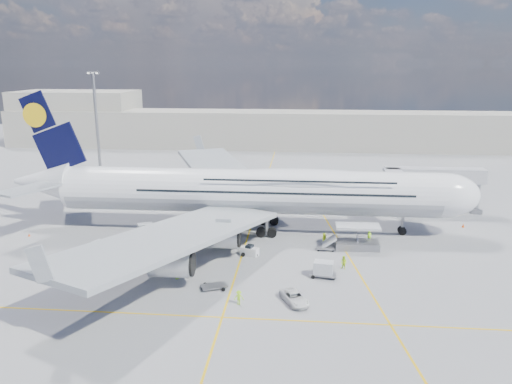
# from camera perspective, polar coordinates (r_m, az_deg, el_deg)

# --- Properties ---
(ground) EXTENTS (300.00, 300.00, 0.00)m
(ground) POSITION_cam_1_polar(r_m,az_deg,el_deg) (74.76, -1.48, -6.81)
(ground) COLOR gray
(ground) RESTS_ON ground
(taxi_line_main) EXTENTS (0.25, 220.00, 0.01)m
(taxi_line_main) POSITION_cam_1_polar(r_m,az_deg,el_deg) (74.76, -1.48, -6.80)
(taxi_line_main) COLOR #E9B30C
(taxi_line_main) RESTS_ON ground
(taxi_line_cross) EXTENTS (120.00, 0.25, 0.01)m
(taxi_line_cross) POSITION_cam_1_polar(r_m,az_deg,el_deg) (56.76, -3.89, -14.10)
(taxi_line_cross) COLOR #E9B30C
(taxi_line_cross) RESTS_ON ground
(taxi_line_diag) EXTENTS (14.16, 99.06, 0.01)m
(taxi_line_diag) POSITION_cam_1_polar(r_m,az_deg,el_deg) (83.90, 8.89, -4.57)
(taxi_line_diag) COLOR #E9B30C
(taxi_line_diag) RESTS_ON ground
(airliner) EXTENTS (77.26, 79.15, 23.71)m
(airliner) POSITION_cam_1_polar(r_m,az_deg,el_deg) (82.12, -0.53, 0.19)
(airliner) COLOR white
(airliner) RESTS_ON ground
(jet_bridge) EXTENTS (18.80, 12.10, 8.50)m
(jet_bridge) POSITION_cam_1_polar(r_m,az_deg,el_deg) (94.86, 18.23, 1.39)
(jet_bridge) COLOR #B7B7BC
(jet_bridge) RESTS_ON ground
(cargo_loader) EXTENTS (8.53, 3.20, 3.67)m
(cargo_loader) POSITION_cam_1_polar(r_m,az_deg,el_deg) (77.06, 11.34, -5.45)
(cargo_loader) COLOR silver
(cargo_loader) RESTS_ON ground
(light_mast) EXTENTS (3.00, 0.70, 25.50)m
(light_mast) POSITION_cam_1_polar(r_m,az_deg,el_deg) (124.74, -17.73, 7.37)
(light_mast) COLOR gray
(light_mast) RESTS_ON ground
(terminal) EXTENTS (180.00, 16.00, 12.00)m
(terminal) POSITION_cam_1_polar(r_m,az_deg,el_deg) (165.75, 2.34, 7.12)
(terminal) COLOR #B2AD9E
(terminal) RESTS_ON ground
(hangar) EXTENTS (40.00, 22.00, 18.00)m
(hangar) POSITION_cam_1_polar(r_m,az_deg,el_deg) (187.28, -19.72, 8.06)
(hangar) COLOR #B2AD9E
(hangar) RESTS_ON ground
(tree_line) EXTENTS (160.00, 6.00, 8.00)m
(tree_line) POSITION_cam_1_polar(r_m,az_deg,el_deg) (212.85, 13.89, 7.80)
(tree_line) COLOR #193814
(tree_line) RESTS_ON ground
(dolly_row_a) EXTENTS (2.68, 1.52, 0.38)m
(dolly_row_a) POSITION_cam_1_polar(r_m,az_deg,el_deg) (72.42, -15.94, -7.86)
(dolly_row_a) COLOR gray
(dolly_row_a) RESTS_ON ground
(dolly_row_b) EXTENTS (3.73, 2.84, 2.10)m
(dolly_row_b) POSITION_cam_1_polar(r_m,az_deg,el_deg) (76.32, -17.22, -6.12)
(dolly_row_b) COLOR gray
(dolly_row_b) RESTS_ON ground
(dolly_row_c) EXTENTS (3.56, 2.83, 0.46)m
(dolly_row_c) POSITION_cam_1_polar(r_m,az_deg,el_deg) (63.16, -4.82, -10.65)
(dolly_row_c) COLOR gray
(dolly_row_c) RESTS_ON ground
(dolly_back) EXTENTS (3.62, 2.90, 2.03)m
(dolly_back) POSITION_cam_1_polar(r_m,az_deg,el_deg) (82.98, -12.52, -4.18)
(dolly_back) COLOR gray
(dolly_back) RESTS_ON ground
(dolly_nose_far) EXTENTS (3.61, 2.30, 2.13)m
(dolly_nose_far) POSITION_cam_1_polar(r_m,az_deg,el_deg) (66.42, 7.71, -8.69)
(dolly_nose_far) COLOR gray
(dolly_nose_far) RESTS_ON ground
(dolly_nose_near) EXTENTS (2.73, 1.47, 0.40)m
(dolly_nose_near) POSITION_cam_1_polar(r_m,az_deg,el_deg) (75.88, 7.94, -6.37)
(dolly_nose_near) COLOR gray
(dolly_nose_near) RESTS_ON ground
(baggage_tug) EXTENTS (2.84, 2.09, 1.61)m
(baggage_tug) POSITION_cam_1_polar(r_m,az_deg,el_deg) (72.99, -0.73, -6.75)
(baggage_tug) COLOR silver
(baggage_tug) RESTS_ON ground
(catering_truck_inner) EXTENTS (7.65, 4.56, 4.27)m
(catering_truck_inner) POSITION_cam_1_polar(r_m,az_deg,el_deg) (106.49, -2.36, 0.81)
(catering_truck_inner) COLOR gray
(catering_truck_inner) RESTS_ON ground
(catering_truck_outer) EXTENTS (6.44, 2.58, 3.82)m
(catering_truck_outer) POSITION_cam_1_polar(r_m,az_deg,el_deg) (115.54, -10.77, 1.53)
(catering_truck_outer) COLOR gray
(catering_truck_outer) RESTS_ON ground
(service_van) EXTENTS (3.98, 5.16, 1.30)m
(service_van) POSITION_cam_1_polar(r_m,az_deg,el_deg) (59.57, 4.42, -11.95)
(service_van) COLOR silver
(service_van) RESTS_ON ground
(crew_nose) EXTENTS (0.80, 0.63, 1.93)m
(crew_nose) POSITION_cam_1_polar(r_m,az_deg,el_deg) (80.04, 12.83, -4.99)
(crew_nose) COLOR #A9FF1A
(crew_nose) RESTS_ON ground
(crew_loader) EXTENTS (1.17, 1.15, 1.90)m
(crew_loader) POSITION_cam_1_polar(r_m,az_deg,el_deg) (69.27, 9.99, -7.96)
(crew_loader) COLOR #C7F91A
(crew_loader) RESTS_ON ground
(crew_wing) EXTENTS (0.98, 1.18, 1.88)m
(crew_wing) POSITION_cam_1_polar(r_m,az_deg,el_deg) (66.13, -9.07, -9.04)
(crew_wing) COLOR #8BDB17
(crew_wing) RESTS_ON ground
(crew_van) EXTENTS (1.01, 1.03, 1.79)m
(crew_van) POSITION_cam_1_polar(r_m,az_deg,el_deg) (78.17, 7.79, -5.28)
(crew_van) COLOR #DAFA1A
(crew_van) RESTS_ON ground
(crew_tug) EXTENTS (1.21, 0.80, 1.76)m
(crew_tug) POSITION_cam_1_polar(r_m,az_deg,el_deg) (58.94, -1.98, -11.97)
(crew_tug) COLOR #98DF17
(crew_tug) RESTS_ON ground
(cone_nose) EXTENTS (0.50, 0.50, 0.64)m
(cone_nose) POSITION_cam_1_polar(r_m,az_deg,el_deg) (92.37, 22.60, -3.56)
(cone_nose) COLOR #FF570D
(cone_nose) RESTS_ON ground
(cone_wing_left_inner) EXTENTS (0.38, 0.38, 0.49)m
(cone_wing_left_inner) POSITION_cam_1_polar(r_m,az_deg,el_deg) (95.78, -3.57, -1.87)
(cone_wing_left_inner) COLOR #FF570D
(cone_wing_left_inner) RESTS_ON ground
(cone_wing_left_outer) EXTENTS (0.50, 0.50, 0.63)m
(cone_wing_left_outer) POSITION_cam_1_polar(r_m,az_deg,el_deg) (111.58, -8.76, 0.38)
(cone_wing_left_outer) COLOR #FF570D
(cone_wing_left_outer) RESTS_ON ground
(cone_wing_right_inner) EXTENTS (0.44, 0.44, 0.56)m
(cone_wing_right_inner) POSITION_cam_1_polar(r_m,az_deg,el_deg) (67.66, -11.04, -9.20)
(cone_wing_right_inner) COLOR #FF570D
(cone_wing_right_inner) RESTS_ON ground
(cone_wing_right_outer) EXTENTS (0.49, 0.49, 0.63)m
(cone_wing_right_outer) POSITION_cam_1_polar(r_m,az_deg,el_deg) (70.41, -16.71, -8.57)
(cone_wing_right_outer) COLOR #FF570D
(cone_wing_right_outer) RESTS_ON ground
(cone_tail) EXTENTS (0.38, 0.38, 0.48)m
(cone_tail) POSITION_cam_1_polar(r_m,az_deg,el_deg) (88.98, -24.50, -4.48)
(cone_tail) COLOR #FF570D
(cone_tail) RESTS_ON ground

